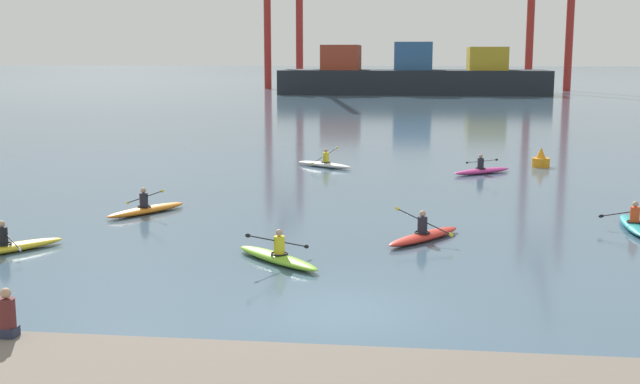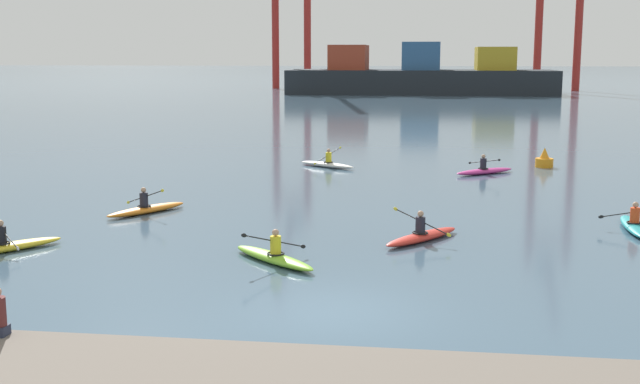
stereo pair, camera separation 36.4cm
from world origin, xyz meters
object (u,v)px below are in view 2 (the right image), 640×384
Objects in this scene: kayak_white at (327,164)px; container_barge at (420,76)px; kayak_lime at (274,256)px; kayak_teal at (634,225)px; kayak_magenta at (484,170)px; kayak_red at (422,235)px; channel_buoy at (544,160)px; kayak_orange at (146,208)px; kayak_yellow at (5,246)px.

container_barge is at bearing 87.11° from kayak_white.
kayak_lime is 0.91× the size of kayak_white.
kayak_magenta is at bearing 108.23° from kayak_teal.
kayak_magenta is 0.99× the size of kayak_red.
kayak_lime is (-10.08, -20.36, -0.19)m from channel_buoy.
kayak_orange is 1.00× the size of kayak_white.
kayak_yellow reaches higher than kayak_red.
kayak_orange is at bearing -111.59° from kayak_white.
kayak_yellow is (-18.05, -20.19, -0.19)m from channel_buoy.
kayak_red is 1.06× the size of kayak_lime.
kayak_red is 7.25m from kayak_teal.
channel_buoy is 0.29× the size of kayak_teal.
kayak_magenta is 1.05× the size of kayak_lime.
kayak_red is at bearing -109.40° from channel_buoy.
kayak_yellow is 19.58m from kayak_teal.
kayak_red is (11.99, 2.97, 0.00)m from kayak_yellow.
channel_buoy is at bearing 41.46° from kayak_magenta.
kayak_teal is at bearing 16.02° from kayak_yellow.
kayak_magenta is at bearing -9.60° from kayak_white.
kayak_magenta is 14.69m from kayak_red.
kayak_lime is at bearing -46.56° from kayak_orange.
kayak_white is (-0.86, 18.87, 0.00)m from kayak_lime.
channel_buoy reaches higher than kayak_magenta.
channel_buoy is 21.33m from kayak_orange.
container_barge is at bearing 84.38° from kayak_orange.
kayak_white reaches higher than kayak_red.
kayak_orange is 0.93× the size of kayak_teal.
container_barge is 97.95m from kayak_yellow.
kayak_red and kayak_teal have the same top height.
container_barge is 78.73m from kayak_white.
kayak_lime is 18.89m from kayak_white.
kayak_lime is at bearing -91.82° from container_barge.
kayak_teal is (18.82, 5.40, -0.00)m from kayak_yellow.
channel_buoy is at bearing 92.97° from kayak_teal.
kayak_magenta is 7.88m from kayak_white.
kayak_yellow reaches higher than kayak_magenta.
channel_buoy is at bearing 48.21° from kayak_yellow.
channel_buoy reaches higher than kayak_red.
kayak_teal is at bearing 19.57° from kayak_red.
kayak_magenta is 17.09m from kayak_orange.
kayak_orange is at bearing -138.41° from channel_buoy.
kayak_yellow is 0.98× the size of kayak_red.
kayak_yellow is (-14.87, -17.38, 0.00)m from kayak_magenta.
kayak_lime is at bearing -116.34° from channel_buoy.
kayak_lime is (7.97, -0.17, 0.00)m from kayak_yellow.
channel_buoy is 0.31× the size of kayak_orange.
kayak_magenta is at bearing -87.28° from container_barge.
kayak_orange is (2.09, 6.03, 0.00)m from kayak_yellow.
kayak_magenta is at bearing 41.62° from kayak_orange.
kayak_teal is (6.83, 2.43, -0.00)m from kayak_red.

